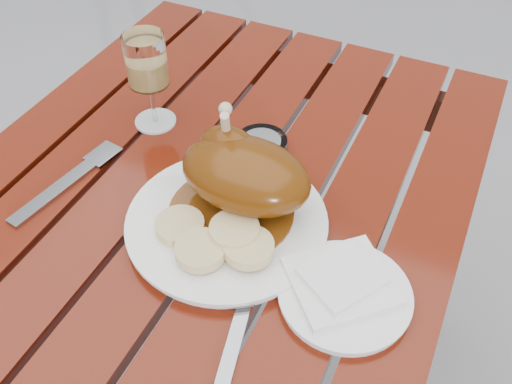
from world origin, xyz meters
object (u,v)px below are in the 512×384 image
(wine_glass, at_px, (149,82))
(table, at_px, (199,346))
(dinner_plate, at_px, (227,223))
(ashtray, at_px, (261,144))
(side_plate, at_px, (345,295))

(wine_glass, bearing_deg, table, -48.85)
(table, distance_m, dinner_plate, 0.39)
(table, bearing_deg, ashtray, 78.31)
(dinner_plate, distance_m, side_plate, 0.21)
(table, xyz_separation_m, wine_glass, (-0.17, 0.19, 0.46))
(side_plate, bearing_deg, ashtray, 134.68)
(side_plate, height_order, ashtray, ashtray)
(table, xyz_separation_m, ashtray, (0.04, 0.20, 0.39))
(table, xyz_separation_m, side_plate, (0.27, -0.03, 0.38))
(dinner_plate, relative_size, side_plate, 1.67)
(dinner_plate, distance_m, ashtray, 0.19)
(table, bearing_deg, side_plate, -6.53)
(table, height_order, wine_glass, wine_glass)
(table, distance_m, ashtray, 0.44)
(dinner_plate, relative_size, ashtray, 3.39)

